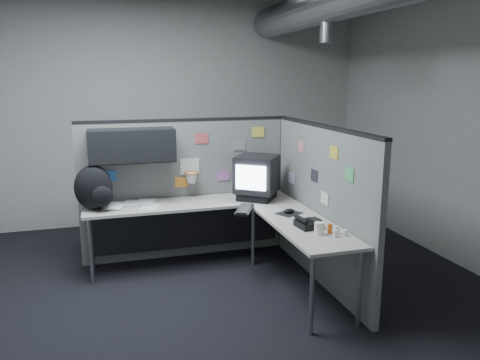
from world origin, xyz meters
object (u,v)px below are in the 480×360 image
object	(u,v)px
keyboard	(244,210)
phone	(308,223)
desk	(218,217)
backpack	(94,188)
monitor	(257,177)

from	to	relation	value
keyboard	phone	world-z (taller)	phone
keyboard	desk	bearing A→B (deg)	116.08
phone	backpack	world-z (taller)	backpack
desk	backpack	distance (m)	1.33
monitor	phone	world-z (taller)	monitor
keyboard	backpack	bearing A→B (deg)	143.62
monitor	keyboard	bearing A→B (deg)	-131.34
desk	monitor	distance (m)	0.67
desk	phone	world-z (taller)	phone
desk	backpack	bearing A→B (deg)	168.41
monitor	backpack	xyz separation A→B (m)	(-1.76, 0.04, -0.03)
monitor	keyboard	xyz separation A→B (m)	(-0.29, -0.45, -0.24)
backpack	phone	bearing A→B (deg)	-43.76
monitor	backpack	world-z (taller)	monitor
keyboard	backpack	world-z (taller)	backpack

